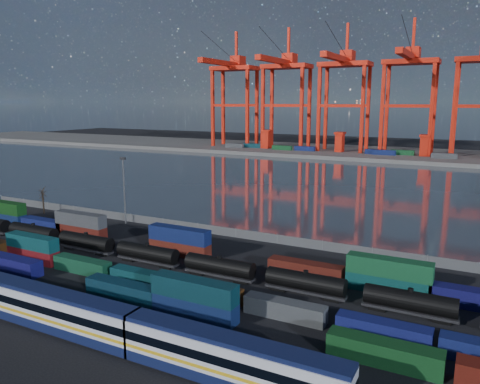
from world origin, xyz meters
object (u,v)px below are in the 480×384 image
at_px(bare_tree, 43,200).
at_px(gantry_cranes, 376,74).
at_px(passenger_train, 56,311).
at_px(tanker_string, 220,267).

height_order(bare_tree, gantry_cranes, gantry_cranes).
height_order(passenger_train, gantry_cranes, gantry_cranes).
xyz_separation_m(tanker_string, bare_tree, (-65.84, 18.83, 1.63)).
bearing_deg(gantry_cranes, bare_tree, -105.39).
xyz_separation_m(tanker_string, gantry_cranes, (-16.53, 197.94, 42.53)).
distance_m(passenger_train, bare_tree, 72.23).
relative_size(passenger_train, bare_tree, 10.59).
bearing_deg(gantry_cranes, passenger_train, -88.21).
distance_m(passenger_train, gantry_cranes, 228.29).
bearing_deg(gantry_cranes, tanker_string, -85.23).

